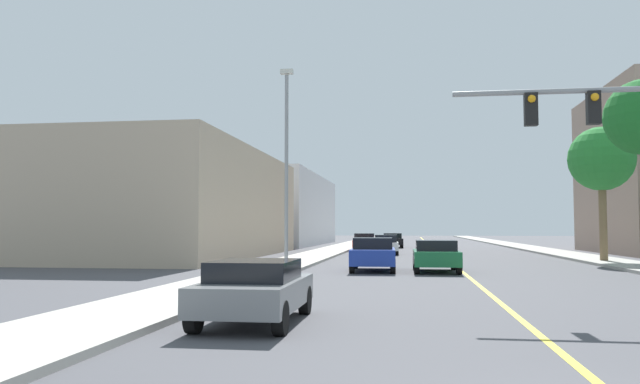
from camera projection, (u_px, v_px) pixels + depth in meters
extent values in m
plane|color=#47474C|center=(439.00, 253.00, 46.65)|extent=(192.00, 192.00, 0.00)
cube|color=#B2ADA3|center=(329.00, 251.00, 47.88)|extent=(2.90, 168.00, 0.15)
cube|color=#9E9B93|center=(556.00, 253.00, 45.44)|extent=(2.90, 168.00, 0.15)
cube|color=yellow|center=(439.00, 253.00, 46.65)|extent=(0.16, 144.00, 0.01)
cube|color=tan|center=(168.00, 204.00, 41.50)|extent=(12.80, 24.08, 7.09)
cube|color=silver|center=(262.00, 211.00, 69.71)|extent=(13.55, 27.62, 7.74)
cylinder|color=gray|center=(630.00, 89.00, 15.27)|extent=(8.69, 0.14, 0.14)
cube|color=black|center=(593.00, 108.00, 15.37)|extent=(0.32, 0.24, 0.84)
sphere|color=orange|center=(595.00, 97.00, 15.24)|extent=(0.20, 0.20, 0.20)
cube|color=black|center=(531.00, 110.00, 15.58)|extent=(0.32, 0.24, 0.84)
sphere|color=orange|center=(532.00, 99.00, 15.46)|extent=(0.20, 0.20, 0.20)
cylinder|color=gray|center=(286.00, 171.00, 26.68)|extent=(0.16, 0.16, 8.53)
cube|color=beige|center=(287.00, 72.00, 26.93)|extent=(0.56, 0.28, 0.20)
cone|color=#1E6B28|center=(624.00, 125.00, 28.00)|extent=(1.52, 1.19, 1.84)
cone|color=#1E6B28|center=(620.00, 122.00, 27.18)|extent=(0.48, 1.34, 1.50)
cylinder|color=brown|center=(603.00, 209.00, 33.53)|extent=(0.42, 0.42, 5.60)
sphere|color=#287F33|center=(601.00, 159.00, 33.69)|extent=(3.55, 3.55, 3.55)
cone|color=#287F33|center=(621.00, 162.00, 33.63)|extent=(0.58, 1.97, 1.36)
cone|color=#287F33|center=(606.00, 164.00, 34.53)|extent=(1.56, 1.17, 1.35)
cone|color=#287F33|center=(589.00, 164.00, 34.72)|extent=(1.75, 1.04, 1.57)
cone|color=#287F33|center=(581.00, 163.00, 33.85)|extent=(0.46, 1.71, 1.49)
cone|color=#287F33|center=(594.00, 161.00, 32.92)|extent=(1.52, 1.35, 1.35)
cone|color=#287F33|center=(617.00, 160.00, 32.69)|extent=(1.67, 1.21, 1.87)
cube|color=white|center=(386.00, 246.00, 44.09)|extent=(1.87, 4.27, 0.56)
cube|color=black|center=(386.00, 238.00, 44.12)|extent=(1.60, 2.03, 0.53)
cylinder|color=black|center=(376.00, 249.00, 45.71)|extent=(0.24, 0.65, 0.64)
cylinder|color=black|center=(397.00, 249.00, 45.53)|extent=(0.24, 0.65, 0.64)
cylinder|color=black|center=(375.00, 251.00, 42.61)|extent=(0.24, 0.65, 0.64)
cylinder|color=black|center=(397.00, 251.00, 42.43)|extent=(0.24, 0.65, 0.64)
cube|color=red|center=(365.00, 244.00, 49.87)|extent=(1.94, 4.18, 0.62)
cube|color=black|center=(365.00, 237.00, 49.85)|extent=(1.65, 2.00, 0.53)
cylinder|color=black|center=(374.00, 248.00, 48.27)|extent=(0.24, 0.65, 0.64)
cylinder|color=black|center=(354.00, 248.00, 48.44)|extent=(0.24, 0.65, 0.64)
cylinder|color=black|center=(375.00, 247.00, 51.27)|extent=(0.24, 0.65, 0.64)
cylinder|color=black|center=(356.00, 247.00, 51.44)|extent=(0.24, 0.65, 0.64)
cube|color=#1E389E|center=(373.00, 256.00, 27.42)|extent=(2.08, 4.20, 0.68)
cube|color=black|center=(373.00, 243.00, 27.24)|extent=(1.77, 1.83, 0.49)
cylinder|color=black|center=(356.00, 262.00, 29.00)|extent=(0.24, 0.65, 0.64)
cylinder|color=black|center=(392.00, 262.00, 28.82)|extent=(0.24, 0.65, 0.64)
cylinder|color=black|center=(352.00, 266.00, 25.99)|extent=(0.24, 0.65, 0.64)
cylinder|color=black|center=(393.00, 266.00, 25.80)|extent=(0.24, 0.65, 0.64)
cube|color=black|center=(393.00, 241.00, 58.65)|extent=(2.11, 4.14, 0.58)
cube|color=black|center=(392.00, 236.00, 58.59)|extent=(1.77, 1.89, 0.49)
cylinder|color=black|center=(383.00, 244.00, 60.18)|extent=(0.25, 0.65, 0.64)
cylinder|color=black|center=(401.00, 244.00, 60.02)|extent=(0.25, 0.65, 0.64)
cylinder|color=black|center=(384.00, 245.00, 57.24)|extent=(0.25, 0.65, 0.64)
cylinder|color=black|center=(402.00, 245.00, 57.08)|extent=(0.25, 0.65, 0.64)
cube|color=slate|center=(255.00, 294.00, 12.56)|extent=(1.86, 3.89, 0.56)
cube|color=black|center=(254.00, 270.00, 12.53)|extent=(1.63, 2.00, 0.40)
cylinder|color=black|center=(280.00, 318.00, 11.06)|extent=(0.22, 0.64, 0.64)
cylinder|color=black|center=(194.00, 316.00, 11.28)|extent=(0.22, 0.64, 0.64)
cylinder|color=black|center=(305.00, 300.00, 13.81)|extent=(0.22, 0.64, 0.64)
cylinder|color=black|center=(235.00, 299.00, 14.03)|extent=(0.22, 0.64, 0.64)
cube|color=#196638|center=(436.00, 258.00, 26.85)|extent=(1.97, 4.02, 0.62)
cube|color=black|center=(436.00, 245.00, 26.67)|extent=(1.72, 1.84, 0.45)
cylinder|color=black|center=(415.00, 263.00, 28.38)|extent=(0.23, 0.64, 0.64)
cylinder|color=black|center=(453.00, 263.00, 28.15)|extent=(0.23, 0.64, 0.64)
cylinder|color=black|center=(417.00, 267.00, 25.51)|extent=(0.23, 0.64, 0.64)
cylinder|color=black|center=(459.00, 267.00, 25.27)|extent=(0.23, 0.64, 0.64)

